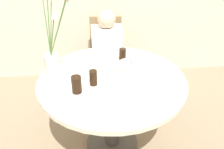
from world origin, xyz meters
name	(u,v)px	position (x,y,z in m)	size (l,w,h in m)	color
ground_plane	(112,143)	(0.00, 0.00, 0.00)	(16.00, 16.00, 0.00)	#89755B
dining_table	(112,92)	(0.00, 0.00, 0.62)	(1.24, 1.24, 0.76)	beige
chair_right_flank	(106,51)	(0.02, 1.00, 0.53)	(0.41, 0.41, 0.93)	beige
birthday_cake	(131,70)	(0.17, 0.05, 0.81)	(0.24, 0.24, 0.14)	white
flower_vase	(52,55)	(-0.48, 0.10, 0.96)	(0.26, 0.27, 0.75)	silver
side_plate	(103,112)	(-0.10, -0.42, 0.77)	(0.20, 0.20, 0.01)	silver
drink_glass_0	(122,55)	(0.13, 0.30, 0.82)	(0.06, 0.06, 0.12)	black
drink_glass_1	(93,78)	(-0.16, -0.07, 0.83)	(0.06, 0.06, 0.13)	black
drink_glass_2	(77,85)	(-0.28, -0.16, 0.83)	(0.08, 0.08, 0.14)	black
person_boy	(107,58)	(0.02, 0.84, 0.51)	(0.34, 0.24, 1.09)	#383333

